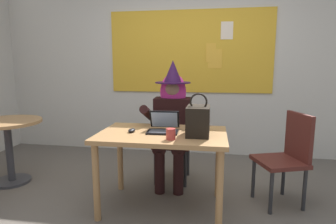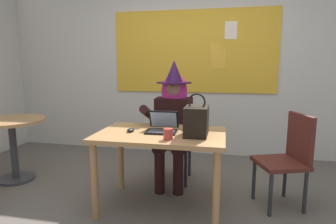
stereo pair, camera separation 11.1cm
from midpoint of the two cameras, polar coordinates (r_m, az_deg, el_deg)
ground_plane at (r=2.78m, az=1.20°, el=-19.79°), size 24.00×24.00×0.00m
wall_back_bulletin at (r=4.30m, az=5.98°, el=9.98°), size 5.98×1.98×2.77m
desk_main at (r=2.64m, az=-0.20°, el=-6.33°), size 1.18×0.77×0.74m
chair_at_desk at (r=3.38m, az=2.33°, el=-4.93°), size 0.42×0.42×0.91m
person_costumed at (r=3.20m, az=2.05°, el=-0.63°), size 0.61×0.68×1.41m
laptop at (r=2.66m, az=0.02°, el=-3.03°), size 0.30×0.30×0.19m
computer_mouse at (r=2.66m, az=-6.38°, el=-3.65°), size 0.07×0.11×0.03m
handbag at (r=2.51m, az=7.06°, el=-1.73°), size 0.20×0.30×0.38m
coffee_mug at (r=2.36m, az=1.38°, el=-4.50°), size 0.08×0.08×0.09m
side_table_round at (r=3.73m, az=-28.25°, el=-4.22°), size 0.75×0.75×0.74m
chair_extra_corner at (r=2.97m, az=24.17°, el=-8.01°), size 0.54×0.54×0.90m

